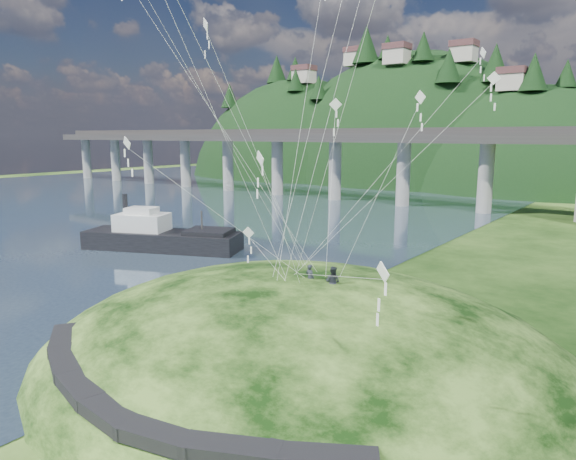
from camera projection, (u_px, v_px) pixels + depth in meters
The scene contains 10 objects.
ground at pixel (189, 336), 35.37m from camera, with size 320.00×320.00×0.00m, color black.
water at pixel (56, 205), 101.61m from camera, with size 240.00×240.00×0.00m, color #33475E.
grass_hill at pixel (300, 378), 32.47m from camera, with size 36.00×32.00×13.00m.
footpath at pixel (137, 398), 22.93m from camera, with size 22.29×5.84×0.83m.
bridge at pixel (359, 155), 104.23m from camera, with size 160.00×11.00×15.00m.
far_ridge at pixel (392, 204), 158.37m from camera, with size 153.00×70.00×94.50m.
work_barge at pixel (160, 236), 61.75m from camera, with size 19.41×12.30×6.62m.
wooden_dock at pixel (206, 308), 39.77m from camera, with size 12.91×6.21×0.93m.
kite_flyers at pixel (327, 266), 30.76m from camera, with size 2.38×0.80×1.97m.
kite_swarm at pixel (292, 57), 28.59m from camera, with size 20.69×17.79×21.91m.
Camera 1 is at (25.61, -22.56, 13.65)m, focal length 32.00 mm.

